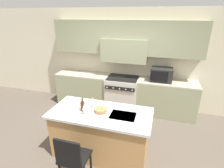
{
  "coord_description": "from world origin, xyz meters",
  "views": [
    {
      "loc": [
        0.97,
        -2.58,
        2.52
      ],
      "look_at": [
        0.0,
        0.72,
        1.15
      ],
      "focal_mm": 28.0,
      "sensor_mm": 36.0,
      "label": 1
    }
  ],
  "objects_px": {
    "range_stove": "(122,93)",
    "wine_glass_near": "(84,107)",
    "wine_glass_far": "(93,101)",
    "fruit_bowl": "(101,110)",
    "island_chair": "(72,158)",
    "microwave": "(161,75)",
    "wine_bottle": "(83,106)"
  },
  "relations": [
    {
      "from": "range_stove",
      "to": "wine_glass_near",
      "type": "relative_size",
      "value": 4.42
    },
    {
      "from": "wine_glass_far",
      "to": "fruit_bowl",
      "type": "height_order",
      "value": "wine_glass_far"
    },
    {
      "from": "island_chair",
      "to": "wine_glass_near",
      "type": "relative_size",
      "value": 4.43
    },
    {
      "from": "fruit_bowl",
      "to": "microwave",
      "type": "bearing_deg",
      "value": 61.53
    },
    {
      "from": "range_stove",
      "to": "microwave",
      "type": "height_order",
      "value": "microwave"
    },
    {
      "from": "wine_bottle",
      "to": "wine_glass_far",
      "type": "xyz_separation_m",
      "value": [
        0.13,
        0.16,
        0.05
      ]
    },
    {
      "from": "wine_bottle",
      "to": "fruit_bowl",
      "type": "height_order",
      "value": "wine_bottle"
    },
    {
      "from": "microwave",
      "to": "wine_glass_far",
      "type": "relative_size",
      "value": 2.49
    },
    {
      "from": "range_stove",
      "to": "island_chair",
      "type": "relative_size",
      "value": 1.0
    },
    {
      "from": "microwave",
      "to": "wine_bottle",
      "type": "xyz_separation_m",
      "value": [
        -1.3,
        -1.85,
        -0.11
      ]
    },
    {
      "from": "range_stove",
      "to": "island_chair",
      "type": "height_order",
      "value": "island_chair"
    },
    {
      "from": "range_stove",
      "to": "microwave",
      "type": "bearing_deg",
      "value": 1.08
    },
    {
      "from": "wine_glass_near",
      "to": "wine_glass_far",
      "type": "relative_size",
      "value": 1.0
    },
    {
      "from": "island_chair",
      "to": "wine_glass_near",
      "type": "xyz_separation_m",
      "value": [
        -0.07,
        0.64,
        0.5
      ]
    },
    {
      "from": "microwave",
      "to": "range_stove",
      "type": "bearing_deg",
      "value": -178.92
    },
    {
      "from": "wine_glass_far",
      "to": "fruit_bowl",
      "type": "xyz_separation_m",
      "value": [
        0.19,
        -0.11,
        -0.1
      ]
    },
    {
      "from": "fruit_bowl",
      "to": "wine_bottle",
      "type": "bearing_deg",
      "value": -171.86
    },
    {
      "from": "microwave",
      "to": "wine_glass_far",
      "type": "bearing_deg",
      "value": -124.6
    },
    {
      "from": "microwave",
      "to": "wine_bottle",
      "type": "distance_m",
      "value": 2.27
    },
    {
      "from": "wine_glass_far",
      "to": "wine_bottle",
      "type": "bearing_deg",
      "value": -130.45
    },
    {
      "from": "island_chair",
      "to": "wine_bottle",
      "type": "height_order",
      "value": "wine_bottle"
    },
    {
      "from": "wine_glass_near",
      "to": "wine_glass_far",
      "type": "xyz_separation_m",
      "value": [
        0.05,
        0.26,
        0.0
      ]
    },
    {
      "from": "range_stove",
      "to": "wine_glass_far",
      "type": "height_order",
      "value": "wine_glass_far"
    },
    {
      "from": "wine_glass_near",
      "to": "wine_glass_far",
      "type": "height_order",
      "value": "same"
    },
    {
      "from": "wine_glass_near",
      "to": "wine_glass_far",
      "type": "distance_m",
      "value": 0.27
    },
    {
      "from": "microwave",
      "to": "fruit_bowl",
      "type": "height_order",
      "value": "microwave"
    },
    {
      "from": "fruit_bowl",
      "to": "range_stove",
      "type": "bearing_deg",
      "value": 90.38
    },
    {
      "from": "island_chair",
      "to": "wine_glass_near",
      "type": "height_order",
      "value": "wine_glass_near"
    },
    {
      "from": "range_stove",
      "to": "wine_glass_far",
      "type": "xyz_separation_m",
      "value": [
        -0.18,
        -1.68,
        0.58
      ]
    },
    {
      "from": "wine_glass_near",
      "to": "fruit_bowl",
      "type": "height_order",
      "value": "wine_glass_near"
    },
    {
      "from": "wine_glass_near",
      "to": "fruit_bowl",
      "type": "distance_m",
      "value": 0.3
    },
    {
      "from": "microwave",
      "to": "wine_glass_far",
      "type": "height_order",
      "value": "microwave"
    }
  ]
}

